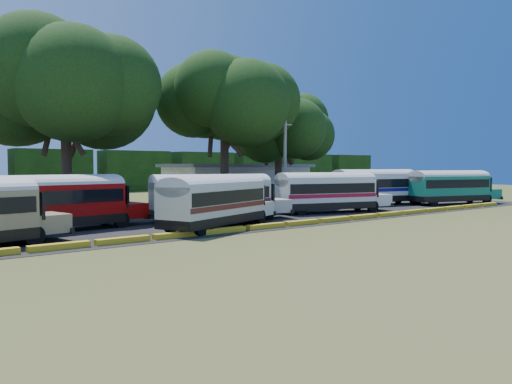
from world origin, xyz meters
TOP-DOWN VIEW (x-y plane):
  - ground at (0.00, 0.00)m, footprint 160.00×160.00m
  - asphalt_strip at (1.00, 12.00)m, footprint 64.00×24.00m
  - curb at (-0.00, 1.00)m, footprint 53.70×0.45m
  - terminal_building at (18.00, 30.00)m, footprint 19.00×9.00m
  - treeline_backdrop at (0.00, 48.00)m, footprint 130.00×4.00m
  - bus_red at (-11.74, 7.40)m, footprint 10.15×3.76m
  - bus_cream_west at (-3.79, 2.84)m, footprint 9.82×5.71m
  - bus_cream_east at (-1.63, 6.37)m, footprint 10.03×4.64m
  - bus_white_red at (8.91, 5.73)m, footprint 10.16×4.80m
  - bus_white_blue at (18.18, 8.18)m, footprint 10.73×4.58m
  - bus_teal at (24.63, 4.28)m, footprint 10.39×5.04m
  - tree_west at (-7.54, 18.32)m, footprint 12.26×12.26m
  - tree_center at (7.29, 17.82)m, footprint 10.91×10.91m
  - tree_east at (16.17, 20.10)m, footprint 9.80×9.80m
  - utility_pole at (10.00, 12.10)m, footprint 1.60×0.30m

SIDE VIEW (x-z plane):
  - ground at x=0.00m, z-range 0.00..0.00m
  - asphalt_strip at x=1.00m, z-range 0.00..0.02m
  - curb at x=0.00m, z-range 0.00..0.30m
  - bus_cream_west at x=-3.79m, z-range 0.21..3.37m
  - bus_cream_east at x=-1.63m, z-range 0.21..3.41m
  - bus_white_red at x=8.91m, z-range 0.21..3.46m
  - bus_red at x=-11.74m, z-range 0.24..3.50m
  - bus_teal at x=24.63m, z-range 0.24..3.56m
  - bus_white_blue at x=18.18m, z-range 0.22..3.65m
  - terminal_building at x=18.00m, z-range 0.03..4.03m
  - treeline_backdrop at x=0.00m, z-range 0.00..6.00m
  - utility_pole at x=10.00m, z-range 0.11..8.02m
  - tree_east at x=16.17m, z-range 2.55..14.93m
  - tree_west at x=-7.54m, z-range 2.84..17.57m
  - tree_center at x=7.29m, z-range 3.16..17.56m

